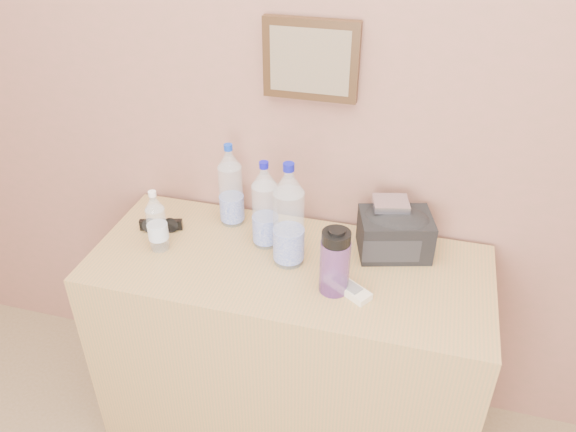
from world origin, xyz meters
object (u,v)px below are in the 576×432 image
object	(u,v)px
nalgene_bottle	(335,261)
foil_packet	(391,204)
ac_remote	(347,287)
toiletry_bag	(395,232)
sunglasses	(161,225)
pet_large_b	(231,189)
dresser	(288,351)
pet_small	(157,224)
pet_large_c	(265,209)
pet_large_d	(289,220)

from	to	relation	value
nalgene_bottle	foil_packet	size ratio (longest dim) A/B	1.95
ac_remote	toiletry_bag	size ratio (longest dim) A/B	0.72
sunglasses	ac_remote	world-z (taller)	sunglasses
nalgene_bottle	toiletry_bag	distance (m)	0.29
nalgene_bottle	pet_large_b	bearing A→B (deg)	147.27
dresser	pet_small	world-z (taller)	pet_small
nalgene_bottle	sunglasses	world-z (taller)	nalgene_bottle
pet_large_b	ac_remote	bearing A→B (deg)	-29.84
pet_large_b	pet_large_c	size ratio (longest dim) A/B	0.99
pet_small	toiletry_bag	distance (m)	0.78
toiletry_bag	foil_packet	bearing A→B (deg)	119.46
pet_large_c	ac_remote	distance (m)	0.38
dresser	pet_small	xyz separation A→B (m)	(-0.44, -0.03, 0.50)
dresser	pet_large_b	bearing A→B (deg)	144.50
pet_large_d	toiletry_bag	xyz separation A→B (m)	(0.32, 0.14, -0.08)
dresser	pet_large_b	world-z (taller)	pet_large_b
toiletry_bag	sunglasses	bearing A→B (deg)	170.15
ac_remote	sunglasses	bearing A→B (deg)	-159.05
ac_remote	foil_packet	distance (m)	0.32
foil_packet	pet_small	bearing A→B (deg)	-163.98
dresser	sunglasses	distance (m)	0.65
foil_packet	pet_large_d	bearing A→B (deg)	-150.69
pet_large_c	foil_packet	bearing A→B (deg)	12.71
toiletry_bag	pet_large_d	bearing A→B (deg)	-172.15
dresser	toiletry_bag	bearing A→B (deg)	25.23
dresser	foil_packet	world-z (taller)	foil_packet
sunglasses	toiletry_bag	xyz separation A→B (m)	(0.80, 0.08, 0.06)
ac_remote	foil_packet	xyz separation A→B (m)	(0.09, 0.26, 0.16)
pet_large_c	foil_packet	distance (m)	0.41
pet_large_d	sunglasses	world-z (taller)	pet_large_d
nalgene_bottle	pet_large_c	bearing A→B (deg)	146.68
ac_remote	toiletry_bag	xyz separation A→B (m)	(0.11, 0.24, 0.07)
pet_large_d	sunglasses	bearing A→B (deg)	173.19
dresser	sunglasses	world-z (taller)	sunglasses
pet_small	ac_remote	xyz separation A→B (m)	(0.65, -0.05, -0.09)
pet_small	toiletry_bag	world-z (taller)	pet_small
pet_large_c	pet_small	bearing A→B (deg)	-160.20
pet_large_d	foil_packet	size ratio (longest dim) A/B	3.17
pet_large_d	ac_remote	bearing A→B (deg)	-24.32
dresser	nalgene_bottle	size ratio (longest dim) A/B	5.91
pet_large_d	pet_small	bearing A→B (deg)	-174.25
toiletry_bag	ac_remote	bearing A→B (deg)	-131.60
dresser	nalgene_bottle	bearing A→B (deg)	-28.18
dresser	sunglasses	bearing A→B (deg)	171.97
pet_large_c	pet_small	world-z (taller)	pet_large_c
nalgene_bottle	toiletry_bag	bearing A→B (deg)	57.66
pet_small	toiletry_bag	size ratio (longest dim) A/B	0.96
dresser	foil_packet	distance (m)	0.67
sunglasses	foil_packet	world-z (taller)	foil_packet
pet_large_c	pet_small	xyz separation A→B (m)	(-0.34, -0.12, -0.04)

